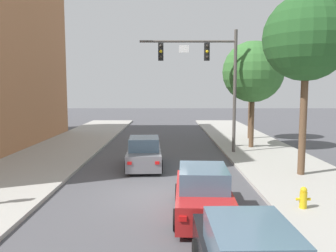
% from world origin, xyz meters
% --- Properties ---
extents(ground_plane, '(120.00, 120.00, 0.00)m').
position_xyz_m(ground_plane, '(0.00, 0.00, 0.00)').
color(ground_plane, '#4C4C51').
extents(sidewalk_right, '(5.00, 60.00, 0.15)m').
position_xyz_m(sidewalk_right, '(6.50, 0.00, 0.07)').
color(sidewalk_right, '#A8A59E').
rests_on(sidewalk_right, ground).
extents(traffic_signal_mast, '(5.94, 0.38, 7.50)m').
position_xyz_m(traffic_signal_mast, '(2.95, 8.28, 5.31)').
color(traffic_signal_mast, '#514C47').
rests_on(traffic_signal_mast, sidewalk_right).
extents(car_lead_grey, '(2.00, 4.32, 1.60)m').
position_xyz_m(car_lead_grey, '(-0.76, 4.72, 0.72)').
color(car_lead_grey, slate).
rests_on(car_lead_grey, ground).
extents(car_following_red, '(1.98, 4.31, 1.60)m').
position_xyz_m(car_following_red, '(1.61, -2.03, 0.72)').
color(car_following_red, '#B21E1E').
rests_on(car_following_red, ground).
extents(fire_hydrant, '(0.48, 0.24, 0.72)m').
position_xyz_m(fire_hydrant, '(4.95, -1.80, 0.51)').
color(fire_hydrant, gold).
rests_on(fire_hydrant, sidewalk_right).
extents(street_tree_nearest, '(3.84, 3.84, 8.11)m').
position_xyz_m(street_tree_nearest, '(6.63, 2.67, 6.31)').
color(street_tree_nearest, brown).
rests_on(street_tree_nearest, sidewalk_right).
extents(street_tree_second, '(4.06, 4.06, 7.10)m').
position_xyz_m(street_tree_second, '(6.14, 10.10, 5.20)').
color(street_tree_second, brown).
rests_on(street_tree_second, sidewalk_right).
extents(street_tree_third, '(3.45, 3.45, 7.36)m').
position_xyz_m(street_tree_third, '(7.04, 14.21, 5.74)').
color(street_tree_third, brown).
rests_on(street_tree_third, sidewalk_right).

